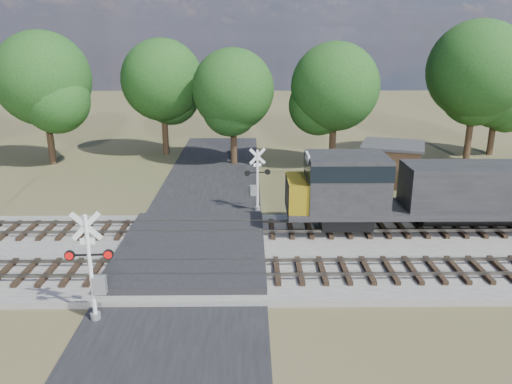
{
  "coord_description": "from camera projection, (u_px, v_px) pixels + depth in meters",
  "views": [
    {
      "loc": [
        2.82,
        -21.94,
        10.2
      ],
      "look_at": [
        3.13,
        2.0,
        2.78
      ],
      "focal_mm": 35.0,
      "sensor_mm": 36.0,
      "label": 1
    }
  ],
  "objects": [
    {
      "name": "road",
      "position": [
        192.0,
        259.0,
        23.93
      ],
      "size": [
        7.0,
        60.0,
        0.08
      ],
      "primitive_type": "cube",
      "color": "black",
      "rests_on": "ground"
    },
    {
      "name": "equipment_shed",
      "position": [
        392.0,
        163.0,
        36.24
      ],
      "size": [
        5.46,
        5.46,
        2.93
      ],
      "rotation": [
        0.0,
        0.0,
        -0.33
      ],
      "color": "#452F1D",
      "rests_on": "ground"
    },
    {
      "name": "crossing_signal_far",
      "position": [
        256.0,
        185.0,
        30.17
      ],
      "size": [
        1.58,
        0.44,
        3.97
      ],
      "rotation": [
        0.0,
        0.0,
        3.34
      ],
      "color": "silver",
      "rests_on": "ground"
    },
    {
      "name": "crossing_signal_near",
      "position": [
        94.0,
        277.0,
        18.27
      ],
      "size": [
        1.76,
        0.38,
        4.37
      ],
      "rotation": [
        0.0,
        0.0,
        0.05
      ],
      "color": "silver",
      "rests_on": "ground"
    },
    {
      "name": "ground",
      "position": [
        192.0,
        260.0,
        23.94
      ],
      "size": [
        160.0,
        160.0,
        0.0
      ],
      "primitive_type": "plane",
      "color": "#3C4524",
      "rests_on": "ground"
    },
    {
      "name": "crossing_panel",
      "position": [
        192.0,
        250.0,
        24.32
      ],
      "size": [
        7.0,
        9.0,
        0.62
      ],
      "primitive_type": "cube",
      "color": "#262628",
      "rests_on": "ground"
    },
    {
      "name": "treeline",
      "position": [
        283.0,
        84.0,
        41.79
      ],
      "size": [
        80.5,
        11.82,
        11.75
      ],
      "color": "black",
      "rests_on": "ground"
    },
    {
      "name": "track_far",
      "position": [
        256.0,
        229.0,
        26.72
      ],
      "size": [
        140.0,
        2.6,
        0.33
      ],
      "color": "black",
      "rests_on": "ballast_bed"
    },
    {
      "name": "track_near",
      "position": [
        257.0,
        270.0,
        21.94
      ],
      "size": [
        140.0,
        2.6,
        0.33
      ],
      "color": "black",
      "rests_on": "ballast_bed"
    },
    {
      "name": "ballast_bed",
      "position": [
        396.0,
        252.0,
        24.49
      ],
      "size": [
        140.0,
        10.0,
        0.3
      ],
      "primitive_type": "cube",
      "color": "gray",
      "rests_on": "ground"
    }
  ]
}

